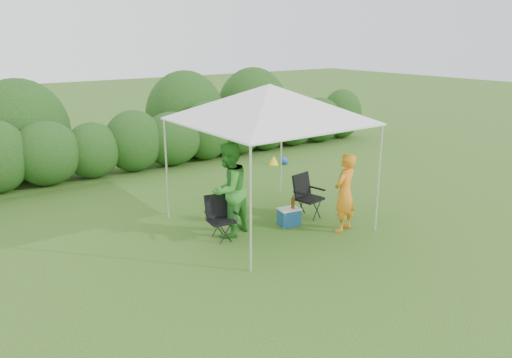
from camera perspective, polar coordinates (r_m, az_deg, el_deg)
ground at (r=9.86m, az=3.22°, el=-6.03°), size 70.00×70.00×0.00m
hedge at (r=14.62m, az=-11.34°, el=4.47°), size 16.62×1.53×1.80m
canopy at (r=9.60m, az=1.56°, el=8.64°), size 3.10×3.10×2.83m
chair_right at (r=10.55m, az=5.75°, el=-1.58°), size 0.63×0.59×0.91m
chair_left at (r=9.41m, az=-4.20°, el=-4.05°), size 0.58×0.54×0.84m
man at (r=9.80m, az=10.11°, el=-1.56°), size 0.65×0.51×1.56m
woman at (r=9.41m, az=-3.15°, el=-1.22°), size 1.08×0.97×1.82m
cooler at (r=10.13m, az=3.80°, el=-4.31°), size 0.47×0.38×0.36m
bottle at (r=10.04m, az=4.25°, el=-2.62°), size 0.07×0.07×0.27m
lawn_toy at (r=14.84m, az=2.36°, el=2.16°), size 0.52×0.44×0.26m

